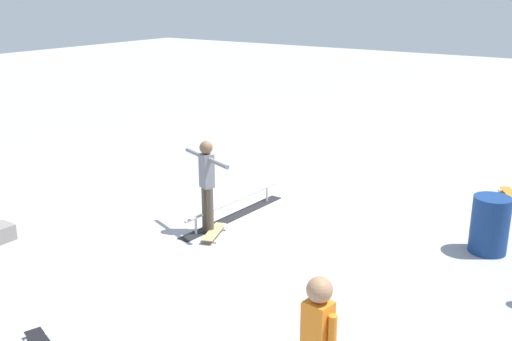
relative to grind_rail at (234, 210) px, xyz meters
name	(u,v)px	position (x,y,z in m)	size (l,w,h in m)	color
ground_plane	(258,210)	(-0.57, 0.17, -0.15)	(60.00, 60.00, 0.00)	#9E9EA3
grind_rail	(234,210)	(0.00, 0.00, 0.00)	(2.76, 0.39, 0.34)	black
skater_main	(207,180)	(0.83, 0.05, 0.82)	(0.54, 1.27, 1.65)	brown
skateboard_main	(214,232)	(0.91, 0.24, -0.07)	(0.82, 0.46, 0.09)	tan
loose_skateboard_orange	(510,193)	(-4.10, 4.02, -0.07)	(0.80, 0.54, 0.09)	orange
trash_bin	(490,225)	(-1.11, 4.30, 0.32)	(0.60, 0.60, 0.94)	navy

